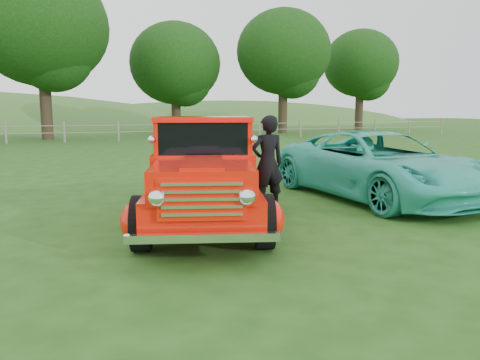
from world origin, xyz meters
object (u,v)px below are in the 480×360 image
object	(u,v)px
tree_near_west	(41,26)
tree_far_east	(361,64)
red_pickup	(204,176)
tree_near_east	(175,64)
tree_mid_east	(283,52)
man	(267,163)
teal_sedan	(378,165)

from	to	relation	value
tree_near_west	tree_far_east	world-z (taller)	tree_near_west
tree_near_west	red_pickup	distance (m)	25.02
tree_near_east	red_pickup	size ratio (longest dim) A/B	1.58
tree_far_east	tree_near_east	bearing A→B (deg)	-176.63
tree_far_east	tree_mid_east	bearing A→B (deg)	-161.57
tree_near_east	tree_far_east	bearing A→B (deg)	3.37
tree_near_west	tree_near_east	bearing A→B (deg)	23.96
tree_far_east	man	distance (m)	35.84
tree_near_west	tree_mid_east	bearing A→B (deg)	6.71
tree_far_east	teal_sedan	size ratio (longest dim) A/B	1.72
tree_mid_east	teal_sedan	distance (m)	27.51
tree_mid_east	red_pickup	world-z (taller)	tree_mid_east
tree_mid_east	teal_sedan	xyz separation A→B (m)	(-9.55, -25.21, -5.46)
tree_mid_east	man	world-z (taller)	tree_mid_east
red_pickup	tree_mid_east	bearing A→B (deg)	78.48
tree_near_west	tree_mid_east	distance (m)	17.13
tree_near_west	man	size ratio (longest dim) A/B	5.83
tree_near_east	teal_sedan	world-z (taller)	tree_near_east
tree_near_east	teal_sedan	bearing A→B (deg)	-93.26
tree_far_east	teal_sedan	bearing A→B (deg)	-123.32
tree_near_west	tree_far_east	size ratio (longest dim) A/B	1.18
tree_near_east	red_pickup	xyz separation A→B (m)	(-5.62, -28.06, -4.45)
tree_near_east	tree_mid_east	size ratio (longest dim) A/B	0.88
teal_sedan	man	bearing A→B (deg)	-178.61
red_pickup	man	size ratio (longest dim) A/B	2.95
red_pickup	tree_far_east	bearing A→B (deg)	68.18
tree_near_west	tree_far_east	xyz separation A→B (m)	(26.00, 5.00, -0.94)
tree_near_east	tree_mid_east	bearing A→B (deg)	-14.04
red_pickup	teal_sedan	xyz separation A→B (m)	(4.07, 0.84, -0.08)
tree_near_west	teal_sedan	world-z (taller)	tree_near_west
tree_near_east	tree_mid_east	xyz separation A→B (m)	(8.00, -2.00, 0.93)
teal_sedan	man	xyz separation A→B (m)	(-2.67, -0.25, 0.18)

